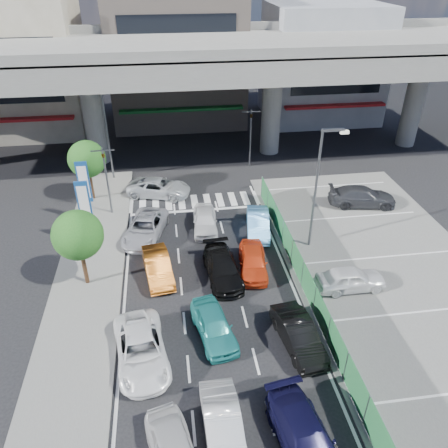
{
  "coord_description": "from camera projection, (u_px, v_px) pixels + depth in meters",
  "views": [
    {
      "loc": [
        -1.86,
        -16.76,
        16.49
      ],
      "look_at": [
        1.38,
        6.29,
        1.97
      ],
      "focal_mm": 35.0,
      "sensor_mm": 36.0,
      "label": 1
    }
  ],
  "objects": [
    {
      "name": "ground",
      "position": [
        215.0,
        320.0,
        23.02
      ],
      "size": [
        120.0,
        120.0,
        0.0
      ],
      "primitive_type": "plane",
      "color": "black",
      "rests_on": "ground"
    },
    {
      "name": "fence_run",
      "position": [
        308.0,
        285.0,
        24.01
      ],
      "size": [
        0.16,
        22.0,
        1.8
      ],
      "primitive_type": null,
      "color": "#216134",
      "rests_on": "ground"
    },
    {
      "name": "hatch_black_mid_right",
      "position": [
        298.0,
        335.0,
        21.21
      ],
      "size": [
        2.02,
        4.35,
        1.38
      ],
      "primitive_type": "imported",
      "rotation": [
        0.0,
        0.0,
        0.14
      ],
      "color": "black",
      "rests_on": "ground"
    },
    {
      "name": "sidewalk_left",
      "position": [
        88.0,
        283.0,
        25.53
      ],
      "size": [
        4.0,
        30.0,
        0.12
      ],
      "primitive_type": "cube",
      "color": "#5E5E5B",
      "rests_on": "ground"
    },
    {
      "name": "parked_sedan_dgrey",
      "position": [
        362.0,
        196.0,
        33.0
      ],
      "size": [
        5.29,
        2.92,
        1.45
      ],
      "primitive_type": "imported",
      "rotation": [
        0.0,
        0.0,
        1.39
      ],
      "color": "#343539",
      "rests_on": "parking_lot"
    },
    {
      "name": "signboard_far",
      "position": [
        84.0,
        184.0,
        29.74
      ],
      "size": [
        0.8,
        0.14,
        4.7
      ],
      "color": "#595B60",
      "rests_on": "ground"
    },
    {
      "name": "crossing_wagon_silver",
      "position": [
        159.0,
        188.0,
        34.46
      ],
      "size": [
        5.38,
        3.54,
        1.37
      ],
      "primitive_type": "imported",
      "rotation": [
        0.0,
        0.0,
        1.3
      ],
      "color": "silver",
      "rests_on": "ground"
    },
    {
      "name": "parking_lot",
      "position": [
        394.0,
        277.0,
        25.99
      ],
      "size": [
        12.0,
        28.0,
        0.06
      ],
      "primitive_type": "cube",
      "color": "#5E5E5B",
      "rests_on": "ground"
    },
    {
      "name": "building_west",
      "position": [
        21.0,
        67.0,
        44.56
      ],
      "size": [
        12.0,
        10.9,
        13.0
      ],
      "color": "gray",
      "rests_on": "ground"
    },
    {
      "name": "taxi_teal_mid",
      "position": [
        214.0,
        325.0,
        21.73
      ],
      "size": [
        2.37,
        4.29,
        1.38
      ],
      "primitive_type": "imported",
      "rotation": [
        0.0,
        0.0,
        0.19
      ],
      "color": "teal",
      "rests_on": "ground"
    },
    {
      "name": "building_center",
      "position": [
        177.0,
        51.0,
        46.76
      ],
      "size": [
        14.0,
        10.9,
        15.0
      ],
      "color": "gray",
      "rests_on": "ground"
    },
    {
      "name": "sedan_white_mid_left",
      "position": [
        141.0,
        350.0,
        20.41
      ],
      "size": [
        2.96,
        5.24,
        1.38
      ],
      "primitive_type": "imported",
      "rotation": [
        0.0,
        0.0,
        0.14
      ],
      "color": "white",
      "rests_on": "ground"
    },
    {
      "name": "kei_truck_front_right",
      "position": [
        258.0,
        224.0,
        29.88
      ],
      "size": [
        2.11,
        4.37,
        1.38
      ],
      "primitive_type": "imported",
      "rotation": [
        0.0,
        0.0,
        -0.16
      ],
      "color": "#5EADF3",
      "rests_on": "ground"
    },
    {
      "name": "street_lamp_left",
      "position": [
        108.0,
        125.0,
        34.87
      ],
      "size": [
        1.65,
        0.22,
        8.0
      ],
      "color": "#595B60",
      "rests_on": "ground"
    },
    {
      "name": "sedan_black_mid",
      "position": [
        222.0,
        268.0,
        25.72
      ],
      "size": [
        2.19,
        4.73,
        1.34
      ],
      "primitive_type": "imported",
      "rotation": [
        0.0,
        0.0,
        0.07
      ],
      "color": "black",
      "rests_on": "ground"
    },
    {
      "name": "signboard_near",
      "position": [
        85.0,
        205.0,
        27.27
      ],
      "size": [
        0.8,
        0.14,
        4.7
      ],
      "color": "#595B60",
      "rests_on": "ground"
    },
    {
      "name": "traffic_light_left",
      "position": [
        105.0,
        165.0,
        30.29
      ],
      "size": [
        1.6,
        1.24,
        5.2
      ],
      "color": "#595B60",
      "rests_on": "ground"
    },
    {
      "name": "parked_sedan_white",
      "position": [
        351.0,
        279.0,
        24.77
      ],
      "size": [
        3.98,
        1.64,
        1.35
      ],
      "primitive_type": "imported",
      "rotation": [
        0.0,
        0.0,
        1.58
      ],
      "color": "white",
      "rests_on": "parking_lot"
    },
    {
      "name": "tree_far",
      "position": [
        87.0,
        159.0,
        32.49
      ],
      "size": [
        2.8,
        2.8,
        4.8
      ],
      "color": "#382314",
      "rests_on": "ground"
    },
    {
      "name": "wagon_silver_front_left",
      "position": [
        145.0,
        228.0,
        29.42
      ],
      "size": [
        3.45,
        5.38,
        1.38
      ],
      "primitive_type": "imported",
      "rotation": [
        0.0,
        0.0,
        -0.25
      ],
      "color": "#A3A4AB",
      "rests_on": "ground"
    },
    {
      "name": "building_east",
      "position": [
        322.0,
        63.0,
        48.6
      ],
      "size": [
        12.0,
        10.9,
        12.0
      ],
      "color": "gray",
      "rests_on": "ground"
    },
    {
      "name": "street_lamp_right",
      "position": [
        319.0,
        180.0,
        26.39
      ],
      "size": [
        1.65,
        0.22,
        8.0
      ],
      "color": "#595B60",
      "rests_on": "ground"
    },
    {
      "name": "sedan_white_front_mid",
      "position": [
        205.0,
        220.0,
        30.26
      ],
      "size": [
        1.84,
        4.12,
        1.37
      ],
      "primitive_type": "imported",
      "rotation": [
        0.0,
        0.0,
        -0.06
      ],
      "color": "silver",
      "rests_on": "ground"
    },
    {
      "name": "traffic_cone",
      "position": [
        295.0,
        255.0,
        27.19
      ],
      "size": [
        0.48,
        0.48,
        0.74
      ],
      "primitive_type": "cone",
      "rotation": [
        0.0,
        0.0,
        0.32
      ],
      "color": "#F3500D",
      "rests_on": "parking_lot"
    },
    {
      "name": "traffic_light_right",
      "position": [
        251.0,
        124.0,
        37.55
      ],
      "size": [
        1.6,
        1.24,
        5.2
      ],
      "color": "#595B60",
      "rests_on": "ground"
    },
    {
      "name": "taxi_orange_right",
      "position": [
        253.0,
        261.0,
        26.26
      ],
      "size": [
        2.12,
        4.22,
        1.38
      ],
      "primitive_type": "imported",
      "rotation": [
        0.0,
        0.0,
        -0.13
      ],
      "color": "red",
      "rests_on": "ground"
    },
    {
      "name": "taxi_orange_left",
      "position": [
        158.0,
        267.0,
        25.81
      ],
      "size": [
        2.02,
        4.3,
        1.36
      ],
      "primitive_type": "imported",
      "rotation": [
        0.0,
        0.0,
        0.14
      ],
      "color": "#C36118",
      "rests_on": "ground"
    },
    {
      "name": "tree_near",
      "position": [
        78.0,
        235.0,
        23.77
      ],
      "size": [
        2.8,
        2.8,
        4.8
      ],
      "color": "#382314",
      "rests_on": "ground"
    },
    {
      "name": "minivan_navy_back",
      "position": [
        306.0,
        439.0,
        16.65
      ],
      "size": [
        2.66,
        5.0,
        1.38
      ],
      "primitive_type": "imported",
      "rotation": [
        0.0,
        0.0,
        0.16
      ],
      "color": "black",
      "rests_on": "ground"
    },
    {
      "name": "expressway",
      "position": [
        182.0,
        60.0,
        36.87
      ],
      "size": [
        64.0,
        14.0,
        10.75
      ],
      "color": "slate",
      "rests_on": "ground"
    },
    {
      "name": "hatch_white_back_mid",
      "position": [
        223.0,
        427.0,
        17.1
      ],
      "size": [
        1.55,
        4.17,
        1.36
      ],
      "primitive_type": "imported",
      "rotation": [
        0.0,
        0.0,
        0.03
      ],
      "color": "silver",
      "rests_on": "ground"
    }
  ]
}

